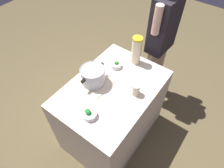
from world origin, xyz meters
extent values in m
plane|color=brown|center=(0.00, 0.00, 0.00)|extent=(8.00, 8.00, 0.00)
cube|color=beige|center=(0.00, 0.00, 0.44)|extent=(1.08, 0.76, 0.88)
cube|color=beige|center=(-0.05, 0.18, 0.89)|extent=(0.30, 0.32, 0.01)
cylinder|color=#B7B7BC|center=(-0.05, 0.18, 0.97)|extent=(0.23, 0.23, 0.16)
torus|color=#99999E|center=(-0.05, 0.18, 1.05)|extent=(0.23, 0.23, 0.01)
cube|color=black|center=(-0.18, 0.18, 1.02)|extent=(0.04, 0.02, 0.02)
cube|color=black|center=(0.08, 0.18, 1.02)|extent=(0.04, 0.02, 0.02)
cylinder|color=beige|center=(0.43, 0.01, 1.03)|extent=(0.10, 0.10, 0.29)
cylinder|color=yellow|center=(0.43, 0.01, 1.18)|extent=(0.10, 0.10, 0.02)
ellipsoid|color=yellow|center=(0.45, 0.01, 1.07)|extent=(0.04, 0.04, 0.01)
cylinder|color=beige|center=(0.07, -0.22, 0.94)|extent=(0.07, 0.07, 0.11)
cylinder|color=#B2AD99|center=(0.07, -0.22, 1.00)|extent=(0.08, 0.08, 0.01)
cylinder|color=silver|center=(0.25, 0.13, 0.91)|extent=(0.12, 0.12, 0.05)
ellipsoid|color=#2A6927|center=(0.25, 0.13, 0.93)|extent=(0.05, 0.05, 0.05)
ellipsoid|color=#34651E|center=(0.26, 0.13, 0.92)|extent=(0.04, 0.04, 0.05)
cylinder|color=silver|center=(-0.36, -0.04, 0.91)|extent=(0.12, 0.12, 0.05)
ellipsoid|color=#287B1A|center=(-0.36, -0.01, 0.93)|extent=(0.04, 0.04, 0.05)
ellipsoid|color=#1F7A2B|center=(-0.37, -0.03, 0.94)|extent=(0.05, 0.05, 0.05)
cylinder|color=tan|center=(0.75, -0.06, 0.42)|extent=(0.14, 0.14, 0.83)
cylinder|color=tan|center=(0.95, -0.06, 0.42)|extent=(0.14, 0.14, 0.83)
cube|color=black|center=(0.85, -0.06, 1.14)|extent=(0.35, 0.22, 0.62)
cylinder|color=#CDA28D|center=(0.64, -0.06, 1.30)|extent=(0.08, 0.08, 0.30)
cylinder|color=#CDA28D|center=(1.06, -0.06, 1.30)|extent=(0.08, 0.08, 0.30)
camera|label=1|loc=(-0.97, -0.71, 2.33)|focal=31.86mm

